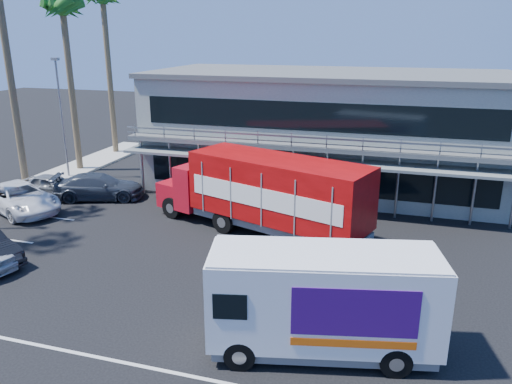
# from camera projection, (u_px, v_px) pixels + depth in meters

# --- Properties ---
(ground) EXTENTS (120.00, 120.00, 0.00)m
(ground) POSITION_uv_depth(u_px,v_px,m) (195.00, 275.00, 20.78)
(ground) COLOR black
(ground) RESTS_ON ground
(building) EXTENTS (22.40, 12.00, 7.30)m
(building) POSITION_uv_depth(u_px,v_px,m) (326.00, 129.00, 32.48)
(building) COLOR gray
(building) RESTS_ON ground
(curb_strip) EXTENTS (3.00, 32.00, 0.16)m
(curb_strip) POSITION_uv_depth(u_px,v_px,m) (6.00, 197.00, 30.32)
(curb_strip) COLOR #A5A399
(curb_strip) RESTS_ON ground
(palm_e) EXTENTS (2.80, 2.80, 12.25)m
(palm_e) POSITION_uv_depth(u_px,v_px,m) (64.00, 18.00, 33.43)
(palm_e) COLOR brown
(palm_e) RESTS_ON ground
(palm_f) EXTENTS (2.80, 2.80, 13.25)m
(palm_f) POSITION_uv_depth(u_px,v_px,m) (103.00, 7.00, 38.28)
(palm_f) COLOR brown
(palm_f) RESTS_ON ground
(light_pole_far) EXTENTS (0.50, 0.25, 8.09)m
(light_pole_far) POSITION_uv_depth(u_px,v_px,m) (61.00, 113.00, 33.32)
(light_pole_far) COLOR gray
(light_pole_far) RESTS_ON ground
(red_truck) EXTENTS (11.94, 6.39, 3.94)m
(red_truck) POSITION_uv_depth(u_px,v_px,m) (265.00, 192.00, 24.50)
(red_truck) COLOR #AC0D1B
(red_truck) RESTS_ON ground
(white_van) EXTENTS (7.31, 3.84, 3.40)m
(white_van) POSITION_uv_depth(u_px,v_px,m) (323.00, 301.00, 15.24)
(white_van) COLOR white
(white_van) RESTS_ON ground
(parked_car_c) EXTENTS (6.28, 4.76, 1.58)m
(parked_car_c) POSITION_uv_depth(u_px,v_px,m) (20.00, 198.00, 27.96)
(parked_car_c) COLOR white
(parked_car_c) RESTS_ON ground
(parked_car_d) EXTENTS (5.70, 3.77, 1.53)m
(parked_car_d) POSITION_uv_depth(u_px,v_px,m) (99.00, 187.00, 30.07)
(parked_car_d) COLOR #2F353F
(parked_car_d) RESTS_ON ground
(parked_car_e) EXTENTS (4.13, 1.92, 1.37)m
(parked_car_e) POSITION_uv_depth(u_px,v_px,m) (53.00, 186.00, 30.55)
(parked_car_e) COLOR gray
(parked_car_e) RESTS_ON ground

